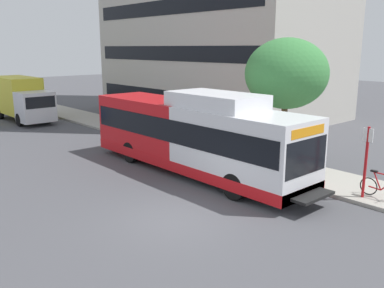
{
  "coord_description": "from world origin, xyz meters",
  "views": [
    {
      "loc": [
        -8.05,
        -9.75,
        5.44
      ],
      "look_at": [
        2.89,
        2.55,
        1.6
      ],
      "focal_mm": 38.85,
      "sensor_mm": 36.0,
      "label": 1
    }
  ],
  "objects_px": {
    "street_tree_near_stop": "(286,74)",
    "transit_bus": "(193,135)",
    "bicycle_parked": "(384,187)",
    "bus_stop_sign_pole": "(366,157)",
    "box_truck_background": "(21,98)"
  },
  "relations": [
    {
      "from": "transit_bus",
      "to": "box_truck_background",
      "type": "xyz_separation_m",
      "value": [
        -0.72,
        18.62,
        0.04
      ]
    },
    {
      "from": "transit_bus",
      "to": "bicycle_parked",
      "type": "relative_size",
      "value": 6.96
    },
    {
      "from": "bus_stop_sign_pole",
      "to": "street_tree_near_stop",
      "type": "distance_m",
      "value": 5.7
    },
    {
      "from": "transit_bus",
      "to": "box_truck_background",
      "type": "distance_m",
      "value": 18.63
    },
    {
      "from": "street_tree_near_stop",
      "to": "box_truck_background",
      "type": "xyz_separation_m",
      "value": [
        -4.63,
        20.54,
        -2.53
      ]
    },
    {
      "from": "bus_stop_sign_pole",
      "to": "box_truck_background",
      "type": "height_order",
      "value": "box_truck_background"
    },
    {
      "from": "street_tree_near_stop",
      "to": "box_truck_background",
      "type": "bearing_deg",
      "value": 102.71
    },
    {
      "from": "street_tree_near_stop",
      "to": "transit_bus",
      "type": "bearing_deg",
      "value": 153.89
    },
    {
      "from": "bus_stop_sign_pole",
      "to": "bicycle_parked",
      "type": "bearing_deg",
      "value": -55.14
    },
    {
      "from": "bicycle_parked",
      "to": "street_tree_near_stop",
      "type": "xyz_separation_m",
      "value": [
        1.27,
        5.34,
        3.71
      ]
    },
    {
      "from": "bicycle_parked",
      "to": "street_tree_near_stop",
      "type": "height_order",
      "value": "street_tree_near_stop"
    },
    {
      "from": "street_tree_near_stop",
      "to": "bicycle_parked",
      "type": "bearing_deg",
      "value": -103.32
    },
    {
      "from": "transit_bus",
      "to": "bus_stop_sign_pole",
      "type": "bearing_deg",
      "value": -71.39
    },
    {
      "from": "bus_stop_sign_pole",
      "to": "bicycle_parked",
      "type": "xyz_separation_m",
      "value": [
        0.39,
        -0.57,
        -1.09
      ]
    },
    {
      "from": "box_truck_background",
      "to": "bicycle_parked",
      "type": "bearing_deg",
      "value": -82.59
    }
  ]
}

